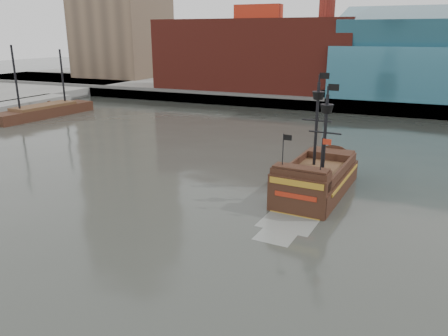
% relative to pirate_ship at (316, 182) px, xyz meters
% --- Properties ---
extents(ground, '(400.00, 400.00, 0.00)m').
position_rel_pirate_ship_xyz_m(ground, '(-2.98, -17.88, -1.05)').
color(ground, '#2C2E28').
rests_on(ground, ground).
extents(promenade_far, '(220.00, 60.00, 2.00)m').
position_rel_pirate_ship_xyz_m(promenade_far, '(-2.98, 74.12, -0.05)').
color(promenade_far, slate).
rests_on(promenade_far, ground).
extents(seawall, '(220.00, 1.00, 2.60)m').
position_rel_pirate_ship_xyz_m(seawall, '(-2.98, 44.62, 0.25)').
color(seawall, '#4C4C49').
rests_on(seawall, ground).
extents(pirate_ship, '(5.79, 15.78, 11.60)m').
position_rel_pirate_ship_xyz_m(pirate_ship, '(0.00, 0.00, 0.00)').
color(pirate_ship, black).
rests_on(pirate_ship, ground).
extents(docked_vessel, '(6.14, 19.44, 13.00)m').
position_rel_pirate_ship_xyz_m(docked_vessel, '(-52.39, 19.39, -0.22)').
color(docked_vessel, black).
rests_on(docked_vessel, ground).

